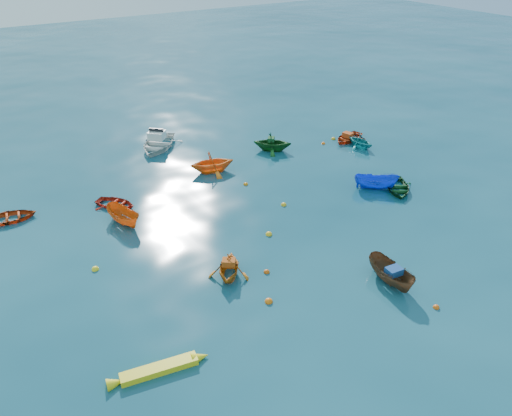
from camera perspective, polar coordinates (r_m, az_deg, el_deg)
ground at (r=26.81m, az=5.73°, el=-5.24°), size 160.00×160.00×0.00m
sampan_brown_mid at (r=25.61m, az=15.03°, el=-8.18°), size 1.41×3.12×1.17m
dinghy_orange_w at (r=25.19m, az=-3.09°, el=-7.74°), size 3.13×3.21×1.29m
dinghy_green_e at (r=34.22m, az=15.83°, el=1.98°), size 3.62×3.80×0.64m
dinghy_cyan_se at (r=40.34m, az=11.78°, el=6.83°), size 2.24×2.52×1.23m
dinghy_red_nw at (r=32.97m, az=-26.21°, el=-1.26°), size 3.18×2.46×0.61m
sampan_orange_n at (r=30.30m, az=-14.77°, el=-1.68°), size 1.75×3.06×1.11m
dinghy_green_n at (r=38.92m, az=1.87°, el=6.60°), size 3.82×3.77×1.52m
dinghy_red_ne at (r=41.51m, az=10.46°, el=7.63°), size 3.44×2.84×0.62m
sampan_blue_far at (r=34.09m, az=13.48°, el=2.20°), size 2.92×2.68×1.12m
dinghy_red_far at (r=32.29m, az=-15.73°, el=0.24°), size 3.07×3.18×0.54m
dinghy_orange_far at (r=35.56m, az=-5.00°, el=4.15°), size 3.61×3.29×1.63m
kayak_yellow at (r=20.99m, az=-10.96°, el=-17.86°), size 3.79×1.16×0.37m
motorboat_white at (r=40.09m, az=-11.13°, el=6.75°), size 5.38×5.46×1.53m
tarp_blue_a at (r=25.07m, az=15.48°, el=-6.98°), size 0.80×0.63×0.36m
tarp_orange_a at (r=24.75m, az=-3.13°, el=-6.20°), size 0.81×0.78×0.31m
tarp_green_b at (r=38.58m, az=1.74°, el=7.86°), size 0.79×0.80×0.31m
tarp_orange_b at (r=41.26m, az=10.45°, el=8.23°), size 0.75×0.88×0.37m
buoy_or_a at (r=23.62m, az=1.46°, el=-10.68°), size 0.38×0.38×0.38m
buoy_ye_a at (r=28.25m, az=1.48°, el=-3.07°), size 0.38×0.38×0.38m
buoy_or_b at (r=24.73m, az=19.89°, el=-10.66°), size 0.30×0.30×0.30m
buoy_ye_b at (r=26.84m, az=-17.88°, el=-6.71°), size 0.38×0.38×0.38m
buoy_or_c at (r=25.38m, az=1.23°, el=-7.36°), size 0.31×0.31×0.31m
buoy_ye_c at (r=31.20m, az=3.18°, el=0.32°), size 0.35×0.35×0.35m
buoy_or_d at (r=40.49m, az=7.70°, el=7.29°), size 0.31×0.31×0.31m
buoy_or_e at (r=33.65m, az=-1.19°, el=2.70°), size 0.32×0.32×0.32m
buoy_ye_e at (r=41.50m, az=8.83°, el=7.77°), size 0.36×0.36×0.36m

